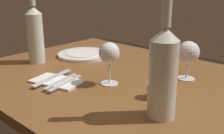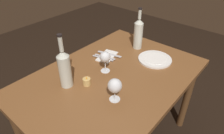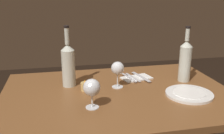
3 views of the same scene
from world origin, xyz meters
TOP-DOWN VIEW (x-y plane):
  - dining_table at (0.00, 0.00)m, footprint 1.30×0.90m
  - wine_glass_left at (0.01, 0.07)m, footprint 0.08×0.08m
  - wine_glass_right at (-0.17, -0.17)m, footprint 0.09×0.09m
  - wine_bottle at (-0.27, 0.16)m, footprint 0.08×0.08m
  - wine_bottle_second at (0.45, 0.10)m, footprint 0.07×0.07m
  - votive_candle at (-0.18, 0.06)m, footprint 0.05×0.05m
  - dinner_plate at (0.38, -0.12)m, footprint 0.26×0.26m
  - folded_napkin at (0.17, 0.19)m, footprint 0.21×0.15m
  - fork_inner at (0.14, 0.19)m, footprint 0.06×0.18m
  - fork_outer at (0.12, 0.19)m, footprint 0.06×0.18m
  - table_knife at (0.20, 0.19)m, footprint 0.07×0.21m

SIDE VIEW (x-z plane):
  - dining_table at x=0.00m, z-range 0.28..1.02m
  - folded_napkin at x=0.17m, z-range 0.74..0.75m
  - dinner_plate at x=0.38m, z-range 0.74..0.76m
  - fork_inner at x=0.14m, z-range 0.75..0.75m
  - fork_outer at x=0.12m, z-range 0.75..0.75m
  - table_knife at x=0.20m, z-range 0.75..0.75m
  - votive_candle at x=-0.18m, z-range 0.73..0.80m
  - wine_glass_right at x=-0.17m, z-range 0.77..0.92m
  - wine_glass_left at x=0.01m, z-range 0.78..0.93m
  - wine_bottle at x=-0.27m, z-range 0.69..1.06m
  - wine_bottle_second at x=0.45m, z-range 0.70..1.05m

